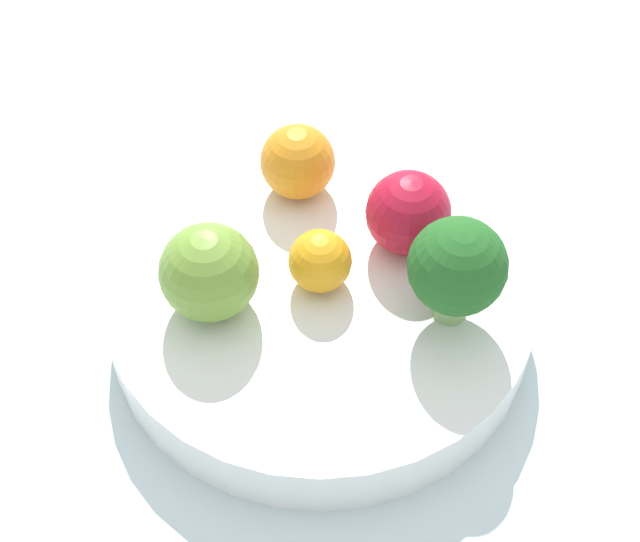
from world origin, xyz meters
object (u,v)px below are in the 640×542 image
at_px(broccoli, 457,268).
at_px(orange_front, 298,162).
at_px(orange_back, 323,259).
at_px(bowl, 320,301).
at_px(apple_red, 209,272).
at_px(apple_green, 408,213).

bearing_deg(broccoli, orange_front, -15.05).
bearing_deg(orange_back, bowl, 72.67).
bearing_deg(orange_front, orange_back, 135.70).
bearing_deg(orange_front, apple_red, 96.75).
height_order(bowl, apple_green, apple_green).
bearing_deg(broccoli, apple_red, 30.77).
xyz_separation_m(bowl, broccoli, (-0.08, -0.02, 0.06)).
bearing_deg(apple_red, orange_front, -83.25).
height_order(apple_red, orange_back, apple_red).
height_order(broccoli, apple_green, broccoli).
xyz_separation_m(apple_red, orange_front, (0.01, -0.11, -0.00)).
relative_size(broccoli, apple_green, 1.35).
bearing_deg(apple_green, orange_back, 64.48).
bearing_deg(apple_green, bowl, 64.83).
bearing_deg(orange_front, bowl, 134.04).
xyz_separation_m(bowl, orange_front, (0.06, -0.06, 0.05)).
xyz_separation_m(broccoli, apple_red, (0.12, 0.07, -0.01)).
relative_size(bowl, broccoli, 3.68).
relative_size(bowl, apple_red, 4.53).
xyz_separation_m(apple_green, orange_back, (0.03, 0.06, -0.01)).
bearing_deg(orange_back, apple_green, -115.52).
xyz_separation_m(broccoli, apple_green, (0.05, -0.04, -0.02)).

